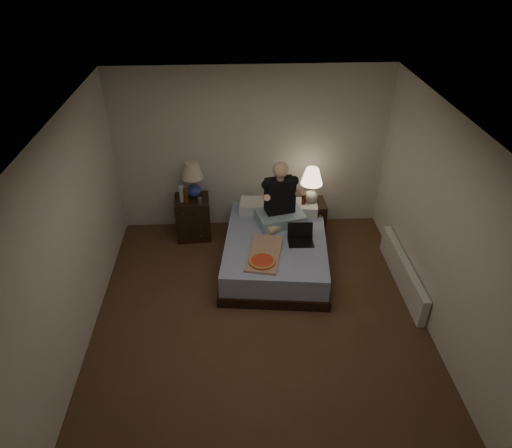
{
  "coord_description": "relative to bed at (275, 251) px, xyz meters",
  "views": [
    {
      "loc": [
        -0.26,
        -3.94,
        4.07
      ],
      "look_at": [
        0.0,
        0.9,
        0.85
      ],
      "focal_mm": 32.0,
      "sensor_mm": 36.0,
      "label": 1
    }
  ],
  "objects": [
    {
      "name": "water_bottle",
      "position": [
        -1.32,
        0.71,
        0.55
      ],
      "size": [
        0.07,
        0.07,
        0.25
      ],
      "primitive_type": "cylinder",
      "color": "silver",
      "rests_on": "nightstand_left"
    },
    {
      "name": "radiator",
      "position": [
        1.64,
        -0.52,
        -0.03
      ],
      "size": [
        0.1,
        1.6,
        0.4
      ],
      "primitive_type": "cube",
      "color": "silver",
      "rests_on": "floor"
    },
    {
      "name": "pizza_box",
      "position": [
        -0.23,
        -0.57,
        0.27
      ],
      "size": [
        0.55,
        0.83,
        0.08
      ],
      "primitive_type": null,
      "rotation": [
        0.0,
        0.0,
        -0.22
      ],
      "color": "tan",
      "rests_on": "bed"
    },
    {
      "name": "lamp_right",
      "position": [
        0.57,
        0.7,
        0.63
      ],
      "size": [
        0.36,
        0.36,
        0.56
      ],
      "primitive_type": null,
      "rotation": [
        0.0,
        0.0,
        0.15
      ],
      "color": "gray",
      "rests_on": "nightstand_right"
    },
    {
      "name": "bed",
      "position": [
        0.0,
        0.0,
        0.0
      ],
      "size": [
        1.56,
        1.96,
        0.46
      ],
      "primitive_type": "cube",
      "rotation": [
        0.0,
        0.0,
        -0.11
      ],
      "color": "#5365A6",
      "rests_on": "floor"
    },
    {
      "name": "nightstand_right",
      "position": [
        0.58,
        0.7,
        0.06
      ],
      "size": [
        0.46,
        0.41,
        0.58
      ],
      "primitive_type": "cube",
      "rotation": [
        0.0,
        0.0,
        0.03
      ],
      "color": "black",
      "rests_on": "floor"
    },
    {
      "name": "wall_left",
      "position": [
        -2.29,
        -1.14,
        1.02
      ],
      "size": [
        0.0,
        4.5,
        2.5
      ],
      "primitive_type": "cube",
      "rotation": [
        1.57,
        0.0,
        1.57
      ],
      "color": "silver",
      "rests_on": "ground"
    },
    {
      "name": "laptop",
      "position": [
        0.32,
        -0.14,
        0.35
      ],
      "size": [
        0.34,
        0.28,
        0.24
      ],
      "primitive_type": null,
      "rotation": [
        0.0,
        0.0,
        -0.01
      ],
      "color": "black",
      "rests_on": "bed"
    },
    {
      "name": "ceiling",
      "position": [
        -0.29,
        -1.14,
        2.27
      ],
      "size": [
        4.0,
        4.5,
        0.0
      ],
      "primitive_type": "cube",
      "rotation": [
        3.14,
        0.0,
        0.0
      ],
      "color": "white",
      "rests_on": "ground"
    },
    {
      "name": "nightstand_left",
      "position": [
        -1.19,
        0.78,
        0.1
      ],
      "size": [
        0.53,
        0.48,
        0.65
      ],
      "primitive_type": "cube",
      "rotation": [
        0.0,
        0.0,
        0.06
      ],
      "color": "black",
      "rests_on": "floor"
    },
    {
      "name": "person",
      "position": [
        0.1,
        0.37,
        0.69
      ],
      "size": [
        0.76,
        0.66,
        0.93
      ],
      "primitive_type": null,
      "rotation": [
        0.0,
        0.0,
        0.24
      ],
      "color": "black",
      "rests_on": "bed"
    },
    {
      "name": "wall_front",
      "position": [
        -0.29,
        -3.39,
        1.02
      ],
      "size": [
        4.0,
        0.0,
        2.5
      ],
      "primitive_type": "cube",
      "rotation": [
        -1.57,
        0.0,
        0.0
      ],
      "color": "silver",
      "rests_on": "ground"
    },
    {
      "name": "beer_bottle_right",
      "position": [
        0.46,
        0.62,
        0.47
      ],
      "size": [
        0.06,
        0.06,
        0.23
      ],
      "primitive_type": "cylinder",
      "color": "#531D0B",
      "rests_on": "nightstand_right"
    },
    {
      "name": "soda_can",
      "position": [
        -1.06,
        0.63,
        0.48
      ],
      "size": [
        0.07,
        0.07,
        0.1
      ],
      "primitive_type": "cylinder",
      "color": "#9F9E9B",
      "rests_on": "nightstand_left"
    },
    {
      "name": "wall_right",
      "position": [
        1.71,
        -1.14,
        1.02
      ],
      "size": [
        0.0,
        4.5,
        2.5
      ],
      "primitive_type": "cube",
      "rotation": [
        1.57,
        0.0,
        -1.57
      ],
      "color": "silver",
      "rests_on": "ground"
    },
    {
      "name": "lamp_left",
      "position": [
        -1.15,
        0.84,
        0.71
      ],
      "size": [
        0.35,
        0.35,
        0.56
      ],
      "primitive_type": null,
      "rotation": [
        0.0,
        0.0,
        0.1
      ],
      "color": "navy",
      "rests_on": "nightstand_left"
    },
    {
      "name": "wall_back",
      "position": [
        -0.29,
        1.11,
        1.02
      ],
      "size": [
        4.0,
        0.0,
        2.5
      ],
      "primitive_type": "cube",
      "rotation": [
        1.57,
        0.0,
        0.0
      ],
      "color": "silver",
      "rests_on": "ground"
    },
    {
      "name": "beer_bottle_left",
      "position": [
        -1.25,
        0.67,
        0.54
      ],
      "size": [
        0.06,
        0.06,
        0.23
      ],
      "primitive_type": "cylinder",
      "color": "#532C0B",
      "rests_on": "nightstand_left"
    },
    {
      "name": "floor",
      "position": [
        -0.29,
        -1.14,
        -0.23
      ],
      "size": [
        4.0,
        4.5,
        0.0
      ],
      "primitive_type": "cube",
      "color": "brown",
      "rests_on": "ground"
    }
  ]
}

